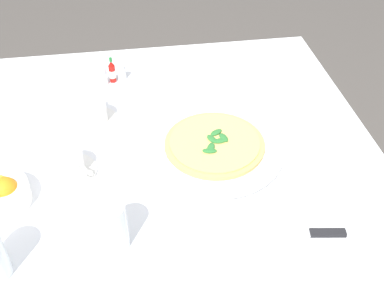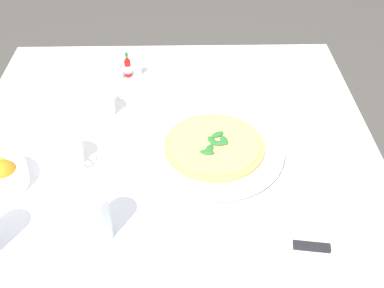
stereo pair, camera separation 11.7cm
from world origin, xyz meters
name	(u,v)px [view 1 (the left image)]	position (x,y,z in m)	size (l,w,h in m)	color
dining_table	(171,185)	(0.00, 0.00, 0.59)	(1.08, 1.08, 0.72)	white
pizza_plate	(214,148)	(-0.11, 0.02, 0.74)	(0.36, 0.36, 0.02)	white
pizza	(215,143)	(-0.11, 0.02, 0.75)	(0.26, 0.26, 0.02)	#DBAD60
coffee_cup_far_left	(68,164)	(0.25, 0.05, 0.76)	(0.13, 0.13, 0.07)	white
coffee_cup_far_right	(93,113)	(0.19, -0.15, 0.76)	(0.13, 0.13, 0.07)	white
water_glass_near_right	(111,228)	(0.15, 0.28, 0.78)	(0.07, 0.07, 0.12)	white
napkin_folded	(304,237)	(-0.24, 0.33, 0.73)	(0.23, 0.16, 0.02)	silver
dinner_knife	(303,233)	(-0.24, 0.33, 0.75)	(0.20, 0.05, 0.01)	silver
hot_sauce_bottle	(112,72)	(0.14, -0.34, 0.76)	(0.02, 0.02, 0.08)	#B7140F
salt_shaker	(103,77)	(0.17, -0.33, 0.75)	(0.03, 0.03, 0.06)	white
pepper_shaker	(122,72)	(0.11, -0.35, 0.75)	(0.03, 0.03, 0.06)	white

